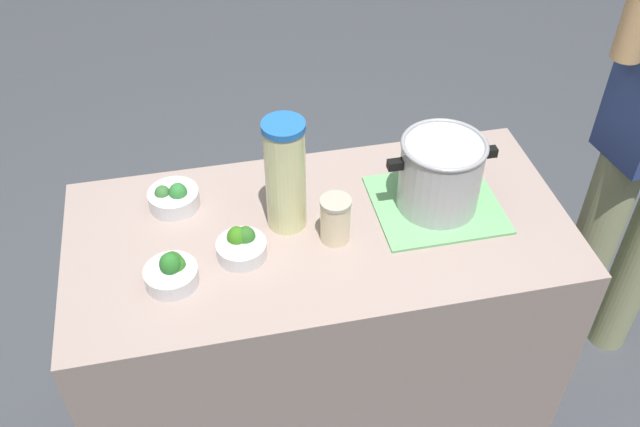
# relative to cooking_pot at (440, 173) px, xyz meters

# --- Properties ---
(ground_plane) EXTENTS (8.00, 8.00, 0.00)m
(ground_plane) POSITION_rel_cooking_pot_xyz_m (-0.32, -0.02, -1.02)
(ground_plane) COLOR #43464D
(counter_slab) EXTENTS (1.30, 0.63, 0.91)m
(counter_slab) POSITION_rel_cooking_pot_xyz_m (-0.32, -0.02, -0.57)
(counter_slab) COLOR #A28A82
(counter_slab) RESTS_ON ground_plane
(dish_cloth) EXTENTS (0.33, 0.30, 0.01)m
(dish_cloth) POSITION_rel_cooking_pot_xyz_m (0.00, 0.00, -0.11)
(dish_cloth) COLOR #73B876
(dish_cloth) RESTS_ON counter_slab
(cooking_pot) EXTENTS (0.29, 0.22, 0.20)m
(cooking_pot) POSITION_rel_cooking_pot_xyz_m (0.00, 0.00, 0.00)
(cooking_pot) COLOR #B7B7BC
(cooking_pot) RESTS_ON dish_cloth
(lemonade_pitcher) EXTENTS (0.11, 0.11, 0.31)m
(lemonade_pitcher) POSITION_rel_cooking_pot_xyz_m (-0.40, 0.02, 0.05)
(lemonade_pitcher) COLOR beige
(lemonade_pitcher) RESTS_ON counter_slab
(mason_jar) EXTENTS (0.08, 0.08, 0.13)m
(mason_jar) POSITION_rel_cooking_pot_xyz_m (-0.29, -0.07, -0.05)
(mason_jar) COLOR beige
(mason_jar) RESTS_ON counter_slab
(broccoli_bowl_front) EXTENTS (0.12, 0.12, 0.07)m
(broccoli_bowl_front) POSITION_rel_cooking_pot_xyz_m (-0.53, -0.07, -0.08)
(broccoli_bowl_front) COLOR silver
(broccoli_bowl_front) RESTS_ON counter_slab
(broccoli_bowl_center) EXTENTS (0.13, 0.13, 0.09)m
(broccoli_bowl_center) POSITION_rel_cooking_pot_xyz_m (-0.70, -0.13, -0.08)
(broccoli_bowl_center) COLOR silver
(broccoli_bowl_center) RESTS_ON counter_slab
(broccoli_bowl_back) EXTENTS (0.13, 0.13, 0.08)m
(broccoli_bowl_back) POSITION_rel_cooking_pot_xyz_m (-0.68, 0.14, -0.08)
(broccoli_bowl_back) COLOR silver
(broccoli_bowl_back) RESTS_ON counter_slab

